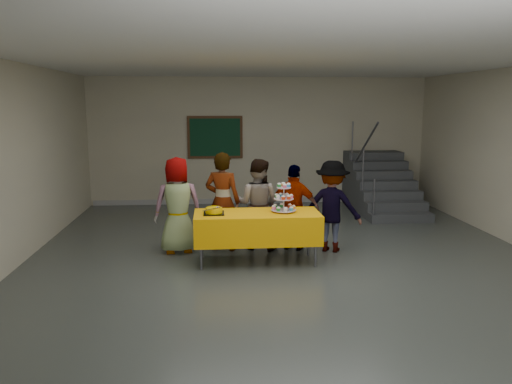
# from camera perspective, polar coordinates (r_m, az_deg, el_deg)

# --- Properties ---
(room_shell) EXTENTS (10.00, 10.04, 3.02)m
(room_shell) POSITION_cam_1_polar(r_m,az_deg,el_deg) (6.98, 4.12, 7.98)
(room_shell) COLOR #4C514C
(room_shell) RESTS_ON ground
(bake_table) EXTENTS (1.88, 0.78, 0.77)m
(bake_table) POSITION_cam_1_polar(r_m,az_deg,el_deg) (7.53, 0.13, -3.97)
(bake_table) COLOR #595960
(bake_table) RESTS_ON ground
(cupcake_stand) EXTENTS (0.38, 0.38, 0.44)m
(cupcake_stand) POSITION_cam_1_polar(r_m,az_deg,el_deg) (7.52, 3.18, -0.97)
(cupcake_stand) COLOR silver
(cupcake_stand) RESTS_ON bake_table
(bear_cake) EXTENTS (0.32, 0.36, 0.12)m
(bear_cake) POSITION_cam_1_polar(r_m,az_deg,el_deg) (7.41, -4.83, -2.06)
(bear_cake) COLOR black
(bear_cake) RESTS_ON bake_table
(schoolchild_a) EXTENTS (0.83, 0.60, 1.56)m
(schoolchild_a) POSITION_cam_1_polar(r_m,az_deg,el_deg) (8.09, -8.93, -1.49)
(schoolchild_a) COLOR slate
(schoolchild_a) RESTS_ON ground
(schoolchild_b) EXTENTS (0.69, 0.56, 1.62)m
(schoolchild_b) POSITION_cam_1_polar(r_m,az_deg,el_deg) (8.15, -3.84, -1.08)
(schoolchild_b) COLOR slate
(schoolchild_b) RESTS_ON ground
(schoolchild_c) EXTENTS (0.89, 0.80, 1.50)m
(schoolchild_c) POSITION_cam_1_polar(r_m,az_deg,el_deg) (8.20, 0.17, -1.41)
(schoolchild_c) COLOR slate
(schoolchild_c) RESTS_ON ground
(schoolchild_d) EXTENTS (0.90, 0.66, 1.41)m
(schoolchild_d) POSITION_cam_1_polar(r_m,az_deg,el_deg) (8.17, 4.41, -1.79)
(schoolchild_d) COLOR slate
(schoolchild_d) RESTS_ON ground
(schoolchild_e) EXTENTS (1.10, 0.90, 1.49)m
(schoolchild_e) POSITION_cam_1_polar(r_m,az_deg,el_deg) (8.17, 8.68, -1.62)
(schoolchild_e) COLOR slate
(schoolchild_e) RESTS_ON ground
(staircase) EXTENTS (1.30, 2.40, 2.04)m
(staircase) POSITION_cam_1_polar(r_m,az_deg,el_deg) (11.78, 13.94, 0.52)
(staircase) COLOR #424447
(staircase) RESTS_ON ground
(noticeboard) EXTENTS (1.30, 0.05, 1.00)m
(noticeboard) POSITION_cam_1_polar(r_m,az_deg,el_deg) (11.86, -4.70, 6.25)
(noticeboard) COLOR #472B16
(noticeboard) RESTS_ON ground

